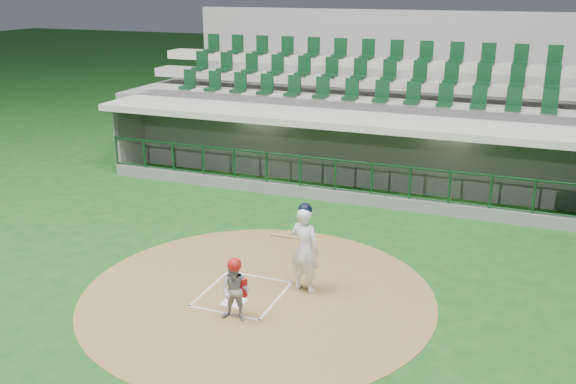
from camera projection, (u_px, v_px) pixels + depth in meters
name	position (u px, v px, depth m)	size (l,w,h in m)	color
ground	(249.00, 288.00, 13.35)	(120.00, 120.00, 0.00)	#144814
dirt_circle	(258.00, 295.00, 13.07)	(7.20, 7.20, 0.01)	brown
home_plate	(234.00, 302.00, 12.73)	(0.43, 0.43, 0.02)	white
batter_box_chalk	(242.00, 294.00, 13.08)	(1.55, 1.80, 0.01)	white
dugout_structure	(359.00, 155.00, 19.90)	(16.40, 3.70, 3.00)	gray
seating_deck	(378.00, 120.00, 22.55)	(17.00, 6.72, 5.15)	slate
batter	(305.00, 248.00, 12.96)	(0.91, 0.94, 1.90)	white
catcher	(235.00, 290.00, 11.92)	(0.60, 0.49, 1.26)	#999A9F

